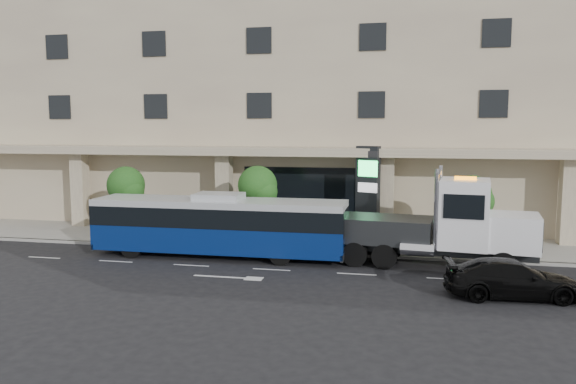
# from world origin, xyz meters

# --- Properties ---
(ground) EXTENTS (120.00, 120.00, 0.00)m
(ground) POSITION_xyz_m (0.00, 0.00, 0.00)
(ground) COLOR black
(ground) RESTS_ON ground
(sidewalk) EXTENTS (120.00, 6.00, 0.15)m
(sidewalk) POSITION_xyz_m (0.00, 5.00, 0.07)
(sidewalk) COLOR gray
(sidewalk) RESTS_ON ground
(curb) EXTENTS (120.00, 0.30, 0.15)m
(curb) POSITION_xyz_m (0.00, 2.00, 0.07)
(curb) COLOR gray
(curb) RESTS_ON ground
(convention_center) EXTENTS (60.00, 17.60, 20.00)m
(convention_center) POSITION_xyz_m (-0.00, 15.42, 9.97)
(convention_center) COLOR tan
(convention_center) RESTS_ON ground
(tree_left) EXTENTS (2.27, 2.20, 4.22)m
(tree_left) POSITION_xyz_m (-9.97, 3.59, 3.11)
(tree_left) COLOR #422B19
(tree_left) RESTS_ON sidewalk
(tree_mid) EXTENTS (2.28, 2.20, 4.38)m
(tree_mid) POSITION_xyz_m (-1.97, 3.59, 3.26)
(tree_mid) COLOR #422B19
(tree_mid) RESTS_ON sidewalk
(tree_right) EXTENTS (2.10, 2.00, 4.04)m
(tree_right) POSITION_xyz_m (9.53, 3.59, 3.04)
(tree_right) COLOR #422B19
(tree_right) RESTS_ON sidewalk
(city_bus) EXTENTS (13.07, 2.81, 3.31)m
(city_bus) POSITION_xyz_m (-3.24, 0.53, 1.68)
(city_bus) COLOR black
(city_bus) RESTS_ON ground
(tow_truck) EXTENTS (10.62, 3.70, 4.81)m
(tow_truck) POSITION_xyz_m (7.88, 0.53, 1.98)
(tow_truck) COLOR #2D3033
(tow_truck) RESTS_ON ground
(black_sedan) EXTENTS (5.35, 2.57, 1.50)m
(black_sedan) POSITION_xyz_m (10.26, -3.77, 0.75)
(black_sedan) COLOR black
(black_sedan) RESTS_ON ground
(signage_pylon) EXTENTS (1.43, 0.97, 5.44)m
(signage_pylon) POSITION_xyz_m (3.99, 5.68, 2.92)
(signage_pylon) COLOR black
(signage_pylon) RESTS_ON sidewalk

